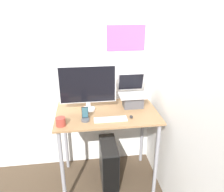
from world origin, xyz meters
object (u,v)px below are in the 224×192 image
at_px(keyboard, 111,119).
at_px(cell_phone, 85,117).
at_px(computer_tower, 109,162).
at_px(laptop, 133,98).
at_px(monitor, 88,87).
at_px(mouse, 131,117).

height_order(keyboard, cell_phone, cell_phone).
bearing_deg(cell_phone, computer_tower, 33.68).
relative_size(keyboard, computer_tower, 0.66).
bearing_deg(keyboard, cell_phone, 176.26).
height_order(keyboard, computer_tower, keyboard).
bearing_deg(laptop, cell_phone, -152.61).
distance_m(laptop, computer_tower, 0.83).
xyz_separation_m(laptop, monitor, (-0.50, -0.03, 0.16)).
distance_m(monitor, mouse, 0.55).
bearing_deg(mouse, computer_tower, 142.46).
bearing_deg(computer_tower, cell_phone, -146.32).
distance_m(laptop, keyboard, 0.42).
bearing_deg(laptop, keyboard, -134.39).
xyz_separation_m(laptop, keyboard, (-0.29, -0.29, -0.09)).
xyz_separation_m(laptop, cell_phone, (-0.54, -0.28, -0.06)).
bearing_deg(keyboard, mouse, 4.26).
distance_m(keyboard, mouse, 0.21).
bearing_deg(cell_phone, mouse, -0.04).
height_order(monitor, keyboard, monitor).
bearing_deg(laptop, mouse, -104.95).
relative_size(laptop, computer_tower, 0.71).
height_order(cell_phone, computer_tower, cell_phone).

